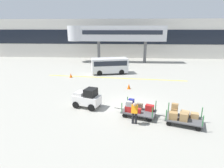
{
  "coord_description": "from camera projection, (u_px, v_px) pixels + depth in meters",
  "views": [
    {
      "loc": [
        -0.75,
        -13.78,
        6.08
      ],
      "look_at": [
        -1.77,
        2.31,
        1.18
      ],
      "focal_mm": 29.95,
      "sensor_mm": 36.0,
      "label": 1
    }
  ],
  "objects": [
    {
      "name": "baggage_handler",
      "position": [
        135.0,
        112.0,
        12.01
      ],
      "size": [
        0.47,
        0.49,
        1.56
      ],
      "color": "black",
      "rests_on": "ground_plane"
    },
    {
      "name": "baggage_cart_lead",
      "position": [
        137.0,
        109.0,
        13.25
      ],
      "size": [
        3.07,
        2.06,
        1.18
      ],
      "color": "#4C4C4F",
      "rests_on": "ground_plane"
    },
    {
      "name": "safety_cone_near",
      "position": [
        129.0,
        86.0,
        19.2
      ],
      "size": [
        0.36,
        0.36,
        0.55
      ],
      "primitive_type": "cone",
      "color": "#EA590F",
      "rests_on": "ground_plane"
    },
    {
      "name": "baggage_cart_middle",
      "position": [
        182.0,
        116.0,
        12.17
      ],
      "size": [
        3.07,
        2.06,
        1.23
      ],
      "color": "#4C4C4F",
      "rests_on": "ground_plane"
    },
    {
      "name": "ground_plane",
      "position": [
        132.0,
        107.0,
        14.88
      ],
      "size": [
        120.0,
        120.0,
        0.0
      ],
      "primitive_type": "plane",
      "color": "#9E9B91"
    },
    {
      "name": "jet_bridge",
      "position": [
        112.0,
        34.0,
        32.68
      ],
      "size": [
        17.16,
        3.0,
        6.37
      ],
      "color": "silver",
      "rests_on": "ground_plane"
    },
    {
      "name": "safety_cone_far",
      "position": [
        71.0,
        75.0,
        23.57
      ],
      "size": [
        0.36,
        0.36,
        0.55
      ],
      "primitive_type": "cone",
      "color": "#EA590F",
      "rests_on": "ground_plane"
    },
    {
      "name": "baggage_tug",
      "position": [
        87.0,
        98.0,
        14.64
      ],
      "size": [
        2.34,
        1.78,
        1.58
      ],
      "color": "white",
      "rests_on": "ground_plane"
    },
    {
      "name": "terminal_building",
      "position": [
        128.0,
        39.0,
        38.56
      ],
      "size": [
        57.98,
        2.51,
        7.72
      ],
      "color": "beige",
      "rests_on": "ground_plane"
    },
    {
      "name": "apron_lead_line",
      "position": [
        114.0,
        78.0,
        23.41
      ],
      "size": [
        17.42,
        1.95,
        0.01
      ],
      "primitive_type": "cube",
      "rotation": [
        0.0,
        0.0,
        -0.1
      ],
      "color": "yellow",
      "rests_on": "ground_plane"
    },
    {
      "name": "shuttle_van",
      "position": [
        110.0,
        65.0,
        25.34
      ],
      "size": [
        5.11,
        2.98,
        2.1
      ],
      "color": "silver",
      "rests_on": "ground_plane"
    }
  ]
}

